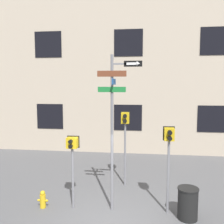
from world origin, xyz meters
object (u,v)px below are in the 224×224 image
at_px(street_sign_pole, 114,118).
at_px(pedestrian_signal_right, 169,146).
at_px(pedestrian_signal_across, 125,128).
at_px(pedestrian_signal_left, 72,152).
at_px(fire_hydrant, 43,199).
at_px(trash_bin, 188,203).

xyz_separation_m(street_sign_pole, pedestrian_signal_right, (1.72, 0.00, -0.85)).
bearing_deg(pedestrian_signal_across, pedestrian_signal_left, -126.74).
bearing_deg(street_sign_pole, fire_hydrant, -175.90).
xyz_separation_m(street_sign_pole, fire_hydrant, (-2.37, -0.17, -2.73)).
xyz_separation_m(pedestrian_signal_left, pedestrian_signal_across, (1.57, 2.10, 0.47)).
bearing_deg(pedestrian_signal_left, pedestrian_signal_across, 53.26).
relative_size(street_sign_pole, fire_hydrant, 8.57).
height_order(street_sign_pole, pedestrian_signal_right, street_sign_pole).
relative_size(pedestrian_signal_left, pedestrian_signal_across, 0.80).
bearing_deg(pedestrian_signal_right, pedestrian_signal_left, -179.16).
height_order(street_sign_pole, trash_bin, street_sign_pole).
bearing_deg(pedestrian_signal_left, street_sign_pole, 1.75).
bearing_deg(pedestrian_signal_right, street_sign_pole, -179.88).
xyz_separation_m(street_sign_pole, trash_bin, (2.29, -0.28, -2.53)).
bearing_deg(street_sign_pole, pedestrian_signal_across, 84.36).
relative_size(pedestrian_signal_across, fire_hydrant, 5.17).
xyz_separation_m(pedestrian_signal_across, trash_bin, (2.09, -2.34, -1.88)).
xyz_separation_m(street_sign_pole, pedestrian_signal_left, (-1.37, -0.04, -1.11)).
xyz_separation_m(street_sign_pole, pedestrian_signal_across, (0.20, 2.06, -0.65)).
height_order(pedestrian_signal_across, trash_bin, pedestrian_signal_across).
height_order(pedestrian_signal_right, pedestrian_signal_across, pedestrian_signal_across).
height_order(street_sign_pole, fire_hydrant, street_sign_pole).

